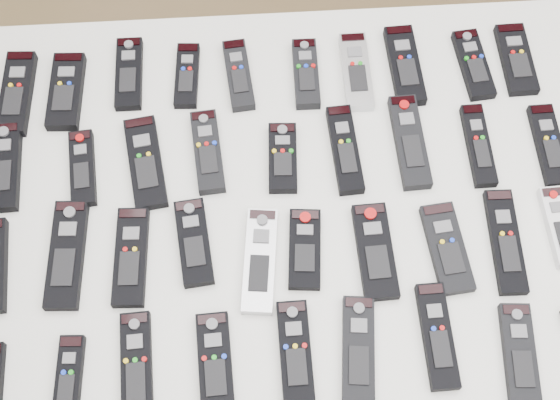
{
  "coord_description": "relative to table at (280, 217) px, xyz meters",
  "views": [
    {
      "loc": [
        -0.18,
        -0.51,
        2.08
      ],
      "look_at": [
        -0.14,
        0.09,
        0.8
      ],
      "focal_mm": 50.0,
      "sensor_mm": 36.0,
      "label": 1
    }
  ],
  "objects": [
    {
      "name": "remote_24",
      "position": [
        0.04,
        -0.09,
        0.07
      ],
      "size": [
        0.07,
        0.15,
        0.02
      ],
      "primitive_type": "cube",
      "rotation": [
        0.0,
        0.0,
        -0.09
      ],
      "color": "black",
      "rests_on": "table"
    },
    {
      "name": "remote_14",
      "position": [
        0.01,
        0.09,
        0.07
      ],
      "size": [
        0.06,
        0.14,
        0.02
      ],
      "primitive_type": "cube",
      "rotation": [
        0.0,
        0.0,
        -0.05
      ],
      "color": "black",
      "rests_on": "table"
    },
    {
      "name": "table",
      "position": [
        0.0,
        0.0,
        0.0
      ],
      "size": [
        1.25,
        0.88,
        0.78
      ],
      "color": "white",
      "rests_on": "ground"
    },
    {
      "name": "remote_10",
      "position": [
        -0.51,
        0.1,
        0.07
      ],
      "size": [
        0.06,
        0.18,
        0.02
      ],
      "primitive_type": "cube",
      "rotation": [
        0.0,
        0.0,
        0.03
      ],
      "color": "black",
      "rests_on": "table"
    },
    {
      "name": "remote_3",
      "position": [
        -0.17,
        0.29,
        0.07
      ],
      "size": [
        0.05,
        0.15,
        0.02
      ],
      "primitive_type": "cube",
      "rotation": [
        0.0,
        0.0,
        -0.06
      ],
      "color": "black",
      "rests_on": "table"
    },
    {
      "name": "remote_5",
      "position": [
        0.07,
        0.28,
        0.07
      ],
      "size": [
        0.05,
        0.15,
        0.02
      ],
      "primitive_type": "cube",
      "rotation": [
        0.0,
        0.0,
        -0.01
      ],
      "color": "black",
      "rests_on": "table"
    },
    {
      "name": "remote_0",
      "position": [
        -0.5,
        0.27,
        0.07
      ],
      "size": [
        0.07,
        0.19,
        0.02
      ],
      "primitive_type": "cube",
      "rotation": [
        0.0,
        0.0,
        -0.05
      ],
      "color": "black",
      "rests_on": "table"
    },
    {
      "name": "remote_30",
      "position": [
        -0.37,
        -0.3,
        0.07
      ],
      "size": [
        0.05,
        0.14,
        0.02
      ],
      "primitive_type": "cube",
      "rotation": [
        0.0,
        0.0,
        -0.05
      ],
      "color": "black",
      "rests_on": "table"
    },
    {
      "name": "remote_17",
      "position": [
        0.38,
        0.1,
        0.07
      ],
      "size": [
        0.04,
        0.17,
        0.02
      ],
      "primitive_type": "cube",
      "rotation": [
        0.0,
        0.0,
        0.01
      ],
      "color": "black",
      "rests_on": "table"
    },
    {
      "name": "remote_35",
      "position": [
        0.25,
        -0.27,
        0.07
      ],
      "size": [
        0.05,
        0.18,
        0.02
      ],
      "primitive_type": "cube",
      "rotation": [
        0.0,
        0.0,
        0.02
      ],
      "color": "black",
      "rests_on": "table"
    },
    {
      "name": "remote_1",
      "position": [
        -0.4,
        0.26,
        0.07
      ],
      "size": [
        0.07,
        0.17,
        0.02
      ],
      "primitive_type": "cube",
      "rotation": [
        0.0,
        0.0,
        -0.05
      ],
      "color": "black",
      "rests_on": "table"
    },
    {
      "name": "remote_36",
      "position": [
        0.38,
        -0.31,
        0.07
      ],
      "size": [
        0.06,
        0.18,
        0.02
      ],
      "primitive_type": "cube",
      "rotation": [
        0.0,
        0.0,
        -0.07
      ],
      "color": "black",
      "rests_on": "table"
    },
    {
      "name": "remote_23",
      "position": [
        -0.04,
        -0.11,
        0.07
      ],
      "size": [
        0.08,
        0.2,
        0.02
      ],
      "primitive_type": "cube",
      "rotation": [
        0.0,
        0.0,
        -0.11
      ],
      "color": "#B7B7BC",
      "rests_on": "table"
    },
    {
      "name": "remote_12",
      "position": [
        -0.25,
        0.1,
        0.07
      ],
      "size": [
        0.09,
        0.2,
        0.02
      ],
      "primitive_type": "cube",
      "rotation": [
        0.0,
        0.0,
        0.14
      ],
      "color": "black",
      "rests_on": "table"
    },
    {
      "name": "remote_8",
      "position": [
        0.4,
        0.28,
        0.07
      ],
      "size": [
        0.07,
        0.16,
        0.02
      ],
      "primitive_type": "cube",
      "rotation": [
        0.0,
        0.0,
        0.1
      ],
      "color": "black",
      "rests_on": "table"
    },
    {
      "name": "remote_4",
      "position": [
        -0.07,
        0.28,
        0.07
      ],
      "size": [
        0.06,
        0.16,
        0.02
      ],
      "primitive_type": "cube",
      "rotation": [
        0.0,
        0.0,
        0.1
      ],
      "color": "black",
      "rests_on": "table"
    },
    {
      "name": "remote_28",
      "position": [
        0.5,
        -0.08,
        0.07
      ],
      "size": [
        0.05,
        0.15,
        0.02
      ],
      "primitive_type": "cube",
      "rotation": [
        0.0,
        0.0,
        0.04
      ],
      "color": "silver",
      "rests_on": "table"
    },
    {
      "name": "remote_15",
      "position": [
        0.13,
        0.1,
        0.07
      ],
      "size": [
        0.06,
        0.18,
        0.02
      ],
      "primitive_type": "cube",
      "rotation": [
        0.0,
        0.0,
        0.06
      ],
      "color": "black",
      "rests_on": "table"
    },
    {
      "name": "remote_34",
      "position": [
        0.11,
        -0.28,
        0.07
      ],
      "size": [
        0.07,
        0.19,
        0.02
      ],
      "primitive_type": "cube",
      "rotation": [
        0.0,
        0.0,
        -0.1
      ],
      "color": "black",
      "rests_on": "table"
    },
    {
      "name": "remote_21",
      "position": [
        -0.27,
        -0.09,
        0.07
      ],
      "size": [
        0.06,
        0.19,
        0.02
      ],
      "primitive_type": "cube",
      "rotation": [
        0.0,
        0.0,
        -0.04
      ],
      "color": "black",
      "rests_on": "table"
    },
    {
      "name": "remote_26",
      "position": [
        0.29,
        -0.11,
        0.07
      ],
      "size": [
        0.08,
        0.17,
        0.02
      ],
      "primitive_type": "cube",
      "rotation": [
        0.0,
        0.0,
        0.1
      ],
      "color": "black",
      "rests_on": "table"
    },
    {
      "name": "remote_6",
      "position": [
        0.17,
        0.28,
        0.07
      ],
      "size": [
        0.05,
        0.17,
        0.02
      ],
      "primitive_type": "cube",
      "rotation": [
        0.0,
        0.0,
        0.01
      ],
      "color": "#B7B7BC",
      "rests_on": "table"
    },
    {
      "name": "remote_13",
      "position": [
        -0.13,
        0.11,
        0.07
      ],
      "size": [
        0.06,
        0.17,
        0.02
      ],
      "primitive_type": "cube",
      "rotation": [
        0.0,
        0.0,
        0.08
      ],
      "color": "black",
      "rests_on": "table"
    },
    {
      "name": "remote_16",
      "position": [
        0.25,
        0.11,
        0.07
      ],
      "size": [
        0.06,
        0.2,
        0.02
      ],
      "primitive_type": "cube",
      "rotation": [
        0.0,
        0.0,
        0.04
      ],
      "color": "black",
      "rests_on": "table"
    },
    {
      "name": "remote_2",
      "position": [
        -0.28,
        0.3,
        0.07
      ],
      "size": [
        0.05,
        0.16,
        0.02
      ],
      "primitive_type": "cube",
      "rotation": [
        0.0,
        0.0,
        -0.0
      ],
      "color": "black",
      "rests_on": "table"
    },
    {
      "name": "remote_11",
      "position": [
        -0.36,
        0.09,
        0.07
      ],
      "size": [
        0.06,
        0.16,
        0.02
      ],
      "primitive_type": "cube",
      "rotation": [
        0.0,
        0.0,
        0.09
      ],
      "color": "black",
      "rests_on": "table"
    },
    {
      "name": "remote_9",
      "position": [
        0.49,
        0.29,
        0.07
      ],
      "size": [
        0.06,
        0.16,
        0.02
      ],
      "primitive_type": "cube",
      "rotation": [
        0.0,
        0.0,
        0.02
      ],
      "color": "black",
      "rests_on": "table"
    },
    {
      "name": "ground",
      "position": [
        0.14,
        -0.09,
        -0.72
      ],
      "size": [
        4.0,
        4.0,
        0.0
      ],
      "primitive_type": "plane",
      "color": "olive",
      "rests_on": "ground"
    },
    {
      "name": "remote_25",
      "position": [
        0.16,
        -0.11,
        0.07
      ],
      "size": [
        0.07,
        0.18,
        0.02
      ],
      "primitive_type": "cube",
      "rotation": [
        0.0,
        0.0,
        0.03
      ],
      "color": "black",
      "rests_on": "table"
    },
    {
      "name": "remote_20",
      "position": [
        -0.38,
        -0.08,
        0.07
      ],
      "size": [
        0.07,
        0.21,
        0.02
      ],
      "primitive_type": "cube",
      "rotation": [
        0.0,
        0.0,
        -0.05
      ],
      "color": "black",
      "rests_on": "table"
    },
    {
      "name": "remote_32",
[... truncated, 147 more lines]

